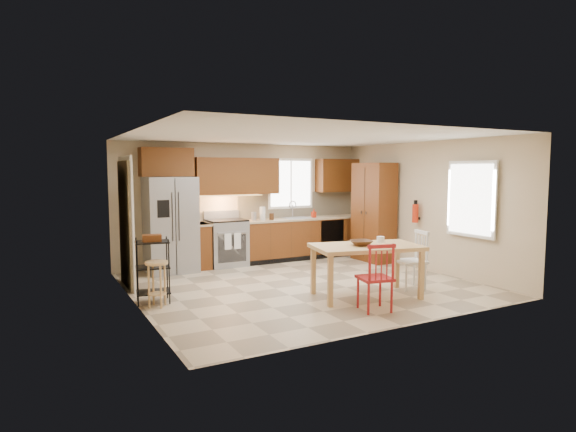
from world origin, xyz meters
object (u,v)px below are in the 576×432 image
(refrigerator, at_px, (171,225))
(utility_cart, at_px, (153,271))
(fire_extinguisher, at_px, (415,213))
(chair_white, at_px, (411,260))
(table_jar, at_px, (380,241))
(pantry, at_px, (374,212))
(bar_stool, at_px, (157,284))
(range_stove, at_px, (226,243))
(dining_table, at_px, (366,271))
(chair_red, at_px, (375,277))
(table_bowl, at_px, (361,246))
(soap_bottle, at_px, (314,213))

(refrigerator, height_order, utility_cart, refrigerator)
(fire_extinguisher, distance_m, chair_white, 1.82)
(table_jar, xyz_separation_m, utility_cart, (-3.32, 1.12, -0.35))
(pantry, height_order, bar_stool, pantry)
(chair_white, relative_size, bar_stool, 1.45)
(range_stove, bearing_deg, dining_table, -72.85)
(pantry, relative_size, chair_red, 2.21)
(pantry, xyz_separation_m, table_bowl, (-2.06, -2.31, -0.25))
(pantry, distance_m, chair_white, 2.54)
(range_stove, relative_size, pantry, 0.44)
(bar_stool, xyz_separation_m, utility_cart, (0.00, 0.25, 0.15))
(pantry, bearing_deg, soap_bottle, 136.55)
(range_stove, xyz_separation_m, chair_white, (1.97, -3.24, 0.02))
(dining_table, xyz_separation_m, utility_cart, (-2.97, 1.22, 0.08))
(refrigerator, height_order, chair_red, refrigerator)
(fire_extinguisher, height_order, table_bowl, fire_extinguisher)
(fire_extinguisher, bearing_deg, table_jar, -147.36)
(table_bowl, xyz_separation_m, bar_stool, (-2.87, 0.98, -0.47))
(pantry, bearing_deg, bar_stool, -164.86)
(soap_bottle, distance_m, chair_red, 4.13)
(chair_red, bearing_deg, soap_bottle, 83.12)
(soap_bottle, distance_m, table_bowl, 3.40)
(soap_bottle, xyz_separation_m, table_jar, (-0.66, -3.11, -0.16))
(pantry, distance_m, chair_red, 3.80)
(chair_red, relative_size, table_jar, 6.63)
(pantry, xyz_separation_m, utility_cart, (-4.93, -1.09, -0.57))
(refrigerator, relative_size, utility_cart, 1.90)
(dining_table, distance_m, table_jar, 0.57)
(dining_table, xyz_separation_m, bar_stool, (-2.97, 0.98, -0.07))
(range_stove, height_order, pantry, pantry)
(bar_stool, bearing_deg, utility_cart, 89.98)
(dining_table, bearing_deg, refrigerator, 136.39)
(range_stove, distance_m, dining_table, 3.45)
(table_bowl, xyz_separation_m, table_jar, (0.46, 0.10, 0.03))
(table_bowl, bearing_deg, fire_extinguisher, 29.09)
(range_stove, bearing_deg, soap_bottle, -2.40)
(soap_bottle, relative_size, table_bowl, 0.58)
(soap_bottle, distance_m, chair_white, 3.20)
(pantry, relative_size, bar_stool, 3.20)
(chair_red, xyz_separation_m, table_jar, (0.70, 0.75, 0.35))
(pantry, height_order, utility_cart, pantry)
(range_stove, height_order, bar_stool, range_stove)
(range_stove, xyz_separation_m, fire_extinguisher, (3.18, -2.04, 0.64))
(dining_table, relative_size, chair_red, 1.70)
(dining_table, bearing_deg, bar_stool, 174.37)
(range_stove, bearing_deg, pantry, -18.29)
(pantry, bearing_deg, range_stove, 161.71)
(chair_red, distance_m, table_jar, 1.09)
(refrigerator, relative_size, chair_white, 1.91)
(range_stove, height_order, table_jar, range_stove)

